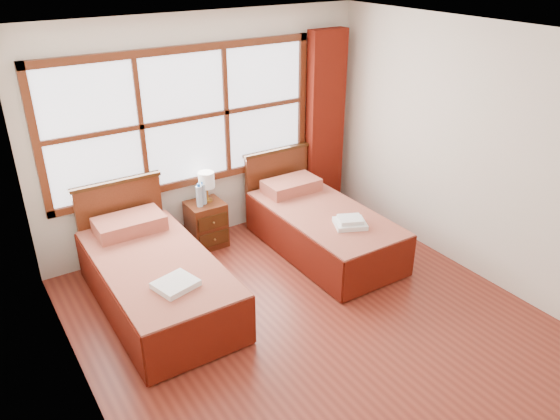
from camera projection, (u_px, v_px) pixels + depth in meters
floor at (320, 329)px, 5.07m from camera, size 4.50×4.50×0.00m
ceiling at (331, 40)px, 3.92m from camera, size 4.50×4.50×0.00m
wall_back at (205, 132)px, 6.19m from camera, size 4.00×0.00×4.00m
wall_left at (77, 275)px, 3.52m from camera, size 0.00×4.50×4.50m
wall_right at (484, 157)px, 5.46m from camera, size 0.00×4.50×4.50m
window at (185, 119)px, 5.95m from camera, size 3.16×0.06×1.56m
curtain at (325, 123)px, 6.92m from camera, size 0.50×0.16×2.30m
bed_left at (155, 278)px, 5.30m from camera, size 1.03×2.05×0.99m
bed_right at (321, 227)px, 6.28m from camera, size 0.98×2.00×0.95m
nightstand at (206, 224)px, 6.37m from camera, size 0.41×0.41×0.55m
towels_left at (176, 284)px, 4.75m from camera, size 0.41×0.38×0.05m
towels_right at (350, 222)px, 5.81m from camera, size 0.41×0.39×0.10m
lamp at (206, 181)px, 6.19m from camera, size 0.18×0.18×0.36m
bottle_near at (199, 196)px, 6.12m from camera, size 0.07×0.07×0.28m
bottle_far at (203, 193)px, 6.18m from camera, size 0.07×0.07×0.28m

